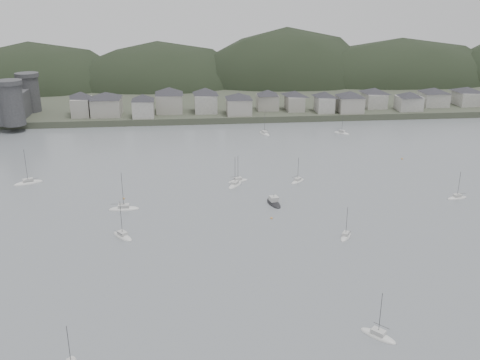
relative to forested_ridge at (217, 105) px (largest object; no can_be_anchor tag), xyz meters
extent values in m
plane|color=slate|center=(-4.83, -269.40, 11.28)|extent=(900.00, 900.00, 0.00)
cube|color=#383D2D|center=(-4.83, 25.60, 12.78)|extent=(900.00, 250.00, 3.00)
ellipsoid|color=black|center=(-115.70, 2.54, 1.14)|extent=(138.98, 92.48, 81.13)
ellipsoid|color=black|center=(-37.13, 3.46, 1.32)|extent=(132.08, 90.41, 79.74)
ellipsoid|color=black|center=(45.82, 3.53, -1.39)|extent=(133.88, 88.37, 101.41)
ellipsoid|color=black|center=(121.12, -1.49, 0.97)|extent=(165.81, 81.78, 82.55)
cylinder|color=#363639|center=(-96.83, -103.40, 23.28)|extent=(10.00, 10.00, 18.00)
cylinder|color=#363639|center=(-96.83, -75.40, 22.78)|extent=(10.00, 10.00, 17.00)
cube|color=#363639|center=(-96.83, -89.40, 20.28)|extent=(3.50, 30.00, 12.00)
cube|color=#A09D92|center=(-69.83, -87.44, 18.58)|extent=(8.34, 12.91, 8.59)
pyramid|color=#29292E|center=(-69.83, -87.44, 24.37)|extent=(15.78, 15.78, 3.01)
cube|color=#A09D92|center=(-58.15, -88.08, 18.46)|extent=(13.68, 13.35, 8.36)
pyramid|color=#29292E|center=(-58.15, -88.08, 24.11)|extent=(20.07, 20.07, 2.93)
cube|color=gray|center=(-40.41, -93.38, 18.32)|extent=(9.78, 10.20, 8.08)
pyramid|color=#29292E|center=(-40.41, -93.38, 23.78)|extent=(14.83, 14.83, 2.83)
cube|color=#A09D92|center=(-28.35, -83.75, 18.83)|extent=(12.59, 13.33, 9.09)
pyramid|color=#29292E|center=(-28.35, -83.75, 24.97)|extent=(19.24, 19.24, 3.18)
cube|color=gray|center=(-10.58, -85.30, 18.72)|extent=(10.74, 12.17, 8.87)
pyramid|color=#29292E|center=(-10.58, -85.30, 24.70)|extent=(17.01, 17.01, 3.10)
cube|color=#A09D92|center=(5.09, -91.87, 18.13)|extent=(11.63, 12.09, 7.69)
pyramid|color=#29292E|center=(5.09, -91.87, 23.32)|extent=(17.61, 17.61, 2.69)
cube|color=#A09D92|center=(20.42, -83.21, 18.00)|extent=(10.37, 9.35, 7.44)
pyramid|color=#29292E|center=(20.42, -83.21, 23.03)|extent=(14.65, 14.65, 2.60)
cube|color=#A09D92|center=(33.79, -85.61, 17.90)|extent=(8.24, 12.20, 7.22)
pyramid|color=#29292E|center=(33.79, -85.61, 22.77)|extent=(15.17, 15.17, 2.53)
cube|color=gray|center=(47.66, -90.85, 18.02)|extent=(8.06, 10.91, 7.46)
pyramid|color=#29292E|center=(47.66, -90.85, 23.05)|extent=(14.08, 14.08, 2.61)
cube|color=#A09D92|center=(59.98, -92.34, 18.12)|extent=(11.73, 11.78, 7.66)
pyramid|color=#29292E|center=(59.98, -92.34, 23.29)|extent=(17.46, 17.46, 2.68)
cube|color=gray|center=(75.80, -82.49, 17.95)|extent=(10.19, 13.02, 7.33)
pyramid|color=#29292E|center=(75.80, -82.49, 22.90)|extent=(17.23, 17.23, 2.57)
cube|color=gray|center=(90.71, -91.34, 17.72)|extent=(11.70, 9.81, 6.88)
pyramid|color=#29292E|center=(90.71, -91.34, 22.36)|extent=(15.97, 15.97, 2.41)
cube|color=gray|center=(107.57, -82.49, 17.78)|extent=(12.83, 12.48, 7.00)
pyramid|color=#29292E|center=(107.57, -82.49, 22.51)|extent=(18.79, 18.79, 2.45)
cube|color=gray|center=(125.90, -81.98, 17.77)|extent=(11.07, 13.50, 6.97)
pyramid|color=#29292E|center=(125.90, -81.98, 22.47)|extent=(18.25, 18.25, 2.44)
ellipsoid|color=silver|center=(13.77, -119.40, 11.33)|extent=(5.19, 8.23, 1.57)
cube|color=#BCBBB7|center=(13.77, -119.40, 12.42)|extent=(2.61, 3.19, 0.70)
cylinder|color=#3F3F42|center=(13.77, -119.40, 16.39)|extent=(0.12, 0.12, 9.82)
cylinder|color=#3F3F42|center=(14.28, -118.08, 12.97)|extent=(1.37, 3.33, 0.10)
ellipsoid|color=silver|center=(61.24, -201.10, 11.33)|extent=(7.01, 3.42, 1.34)
cube|color=#BCBBB7|center=(61.24, -201.10, 12.31)|extent=(2.59, 1.91, 0.70)
cylinder|color=#3F3F42|center=(61.24, -201.10, 15.68)|extent=(0.12, 0.12, 8.39)
cylinder|color=#3F3F42|center=(62.43, -201.34, 12.86)|extent=(2.98, 0.69, 0.10)
ellipsoid|color=silver|center=(-72.83, -174.06, 11.33)|extent=(9.56, 6.39, 1.83)
cube|color=#BCBBB7|center=(-72.83, -174.06, 12.55)|extent=(3.75, 3.14, 0.70)
cylinder|color=#3F3F42|center=(-72.83, -174.06, 17.21)|extent=(0.12, 0.12, 11.44)
cylinder|color=#3F3F42|center=(-71.32, -174.73, 13.10)|extent=(3.81, 1.76, 0.10)
cylinder|color=#3F3F42|center=(-41.00, -268.42, 15.61)|extent=(0.12, 0.12, 8.26)
ellipsoid|color=silver|center=(19.58, -223.81, 11.33)|extent=(5.17, 6.59, 1.29)
cube|color=#BCBBB7|center=(19.58, -223.81, 12.28)|extent=(2.40, 2.68, 0.70)
cylinder|color=#3F3F42|center=(19.58, -223.81, 15.53)|extent=(0.12, 0.12, 8.09)
cylinder|color=#3F3F42|center=(20.20, -224.80, 12.83)|extent=(1.62, 2.53, 0.10)
ellipsoid|color=silver|center=(-37.75, -217.82, 11.33)|extent=(6.70, 7.56, 1.54)
cube|color=#BCBBB7|center=(-37.75, -217.82, 12.40)|extent=(3.00, 3.16, 0.70)
cylinder|color=#3F3F42|center=(-37.75, -217.82, 16.29)|extent=(0.12, 0.12, 9.61)
cylinder|color=#3F3F42|center=(-38.61, -218.90, 12.95)|extent=(2.23, 2.78, 0.10)
ellipsoid|color=silver|center=(15.79, -181.38, 11.33)|extent=(6.17, 6.04, 1.31)
cube|color=#BCBBB7|center=(15.79, -181.38, 12.29)|extent=(2.65, 2.62, 0.70)
cylinder|color=#3F3F42|center=(15.79, -181.38, 15.57)|extent=(0.12, 0.12, 8.17)
cylinder|color=#3F3F42|center=(14.94, -180.57, 12.84)|extent=(2.19, 2.11, 0.10)
ellipsoid|color=silver|center=(-3.95, -179.14, 11.33)|extent=(7.36, 4.47, 1.40)
cube|color=#BCBBB7|center=(-3.95, -179.14, 12.34)|extent=(2.83, 2.28, 0.70)
cylinder|color=#3F3F42|center=(-3.95, -179.14, 15.87)|extent=(0.12, 0.12, 8.76)
cylinder|color=#3F3F42|center=(-5.14, -178.71, 12.89)|extent=(3.00, 1.16, 0.10)
ellipsoid|color=silver|center=(-39.26, -199.52, 11.33)|extent=(8.91, 2.89, 1.78)
cube|color=#BCBBB7|center=(-39.26, -199.52, 12.52)|extent=(3.12, 1.97, 0.70)
cylinder|color=#3F3F42|center=(-39.26, -199.52, 17.04)|extent=(0.12, 0.12, 11.12)
cylinder|color=#3F3F42|center=(-40.86, -199.51, 13.07)|extent=(4.00, 0.12, 0.10)
ellipsoid|color=silver|center=(47.96, -121.86, 11.33)|extent=(6.91, 6.31, 1.42)
cube|color=#BCBBB7|center=(47.96, -121.86, 12.35)|extent=(2.91, 2.80, 0.70)
cylinder|color=#3F3F42|center=(47.96, -121.86, 15.93)|extent=(0.12, 0.12, 8.89)
cylinder|color=#3F3F42|center=(46.98, -122.68, 12.90)|extent=(2.52, 2.13, 0.10)
ellipsoid|color=silver|center=(13.49, -265.17, 11.33)|extent=(6.55, 6.85, 1.44)
cube|color=#BCBBB7|center=(13.49, -265.17, 12.35)|extent=(2.87, 2.92, 0.70)
cylinder|color=#3F3F42|center=(13.49, -265.17, 15.98)|extent=(0.12, 0.12, 8.99)
cylinder|color=#3F3F42|center=(14.36, -264.22, 12.90)|extent=(2.26, 2.45, 0.10)
ellipsoid|color=silver|center=(-5.27, -182.93, 11.33)|extent=(6.24, 7.65, 1.52)
cube|color=#BCBBB7|center=(-5.27, -182.93, 12.39)|extent=(2.86, 3.13, 0.70)
cylinder|color=#3F3F42|center=(-5.27, -182.93, 16.22)|extent=(0.12, 0.12, 9.48)
cylinder|color=#3F3F42|center=(-6.03, -181.79, 12.94)|extent=(1.98, 2.89, 0.10)
ellipsoid|color=black|center=(4.74, -199.62, 11.33)|extent=(4.71, 8.82, 1.84)
cube|color=#BCBBB7|center=(4.74, -199.62, 12.91)|extent=(2.82, 2.95, 1.40)
cylinder|color=#3F3F42|center=(4.74, -199.62, 13.81)|extent=(0.10, 0.10, 1.20)
sphere|color=#CE8E44|center=(2.35, -210.40, 11.43)|extent=(0.70, 0.70, 0.70)
sphere|color=#CE8E44|center=(-40.18, -191.22, 11.43)|extent=(0.70, 0.70, 0.70)
sphere|color=#CE8E44|center=(59.95, -161.00, 11.43)|extent=(0.70, 0.70, 0.70)
camera|label=1|loc=(-20.26, -344.49, 71.62)|focal=39.81mm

